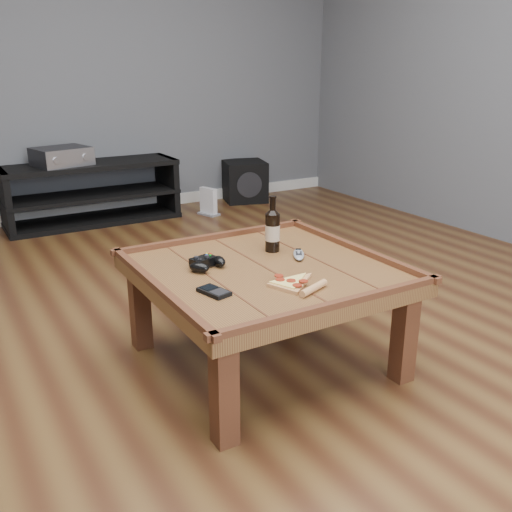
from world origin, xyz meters
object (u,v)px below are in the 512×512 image
game_controller (207,263)px  remote_control (299,254)px  pizza_slice (294,284)px  smartphone (214,292)px  av_receiver (62,156)px  subwoofer (244,181)px  media_console (92,193)px  coffee_table (265,280)px  beer_bottle (273,229)px  game_console (208,203)px

game_controller → remote_control: size_ratio=1.15×
pizza_slice → smartphone: 0.32m
pizza_slice → smartphone: (-0.30, 0.09, -0.00)m
av_receiver → subwoofer: 1.74m
av_receiver → game_controller: bearing=-103.5°
game_controller → media_console: bearing=70.4°
coffee_table → pizza_slice: bearing=-93.5°
beer_bottle → av_receiver: bearing=97.9°
av_receiver → remote_control: bearing=-94.7°
coffee_table → smartphone: size_ratio=7.24×
beer_bottle → game_controller: beer_bottle is taller
pizza_slice → smartphone: pizza_slice is taller
coffee_table → beer_bottle: 0.28m
av_receiver → game_console: bearing=-26.5°
media_console → game_console: (0.94, -0.27, -0.14)m
coffee_table → pizza_slice: size_ratio=3.21×
game_controller → remote_control: (0.42, -0.07, -0.01)m
av_receiver → pizza_slice: bearing=-99.6°
beer_bottle → pizza_slice: 0.46m
beer_bottle → coffee_table: bearing=-129.9°
beer_bottle → subwoofer: size_ratio=0.55×
media_console → game_controller: size_ratio=7.68×
beer_bottle → game_controller: 0.38m
coffee_table → pizza_slice: pizza_slice is taller
pizza_slice → remote_control: bearing=31.3°
pizza_slice → av_receiver: (-0.20, 2.99, 0.11)m
game_controller → av_receiver: bearing=74.9°
coffee_table → pizza_slice: (-0.01, -0.24, 0.07)m
media_console → subwoofer: bearing=1.9°
remote_control → subwoofer: 3.05m
remote_control → av_receiver: (-0.41, 2.70, 0.11)m
coffee_table → pizza_slice: 0.25m
remote_control → subwoofer: (1.28, 2.75, -0.27)m
game_controller → game_console: bearing=49.1°
beer_bottle → pizza_slice: (-0.16, -0.42, -0.09)m
pizza_slice → smartphone: size_ratio=2.26×
pizza_slice → smartphone: bearing=141.6°
game_controller → smartphone: 0.28m
game_controller → game_console: game_controller is taller
pizza_slice → av_receiver: av_receiver is taller
media_console → subwoofer: media_console is taller
av_receiver → game_console: av_receiver is taller
subwoofer → game_console: 0.64m
beer_bottle → remote_control: 0.17m
game_controller → subwoofer: (1.70, 2.68, -0.28)m
coffee_table → media_console: (0.00, 2.75, -0.15)m
game_controller → pizza_slice: size_ratio=0.57×
game_controller → av_receiver: (0.01, 2.63, 0.10)m
media_console → game_controller: game_controller is taller
coffee_table → media_console: media_console is taller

